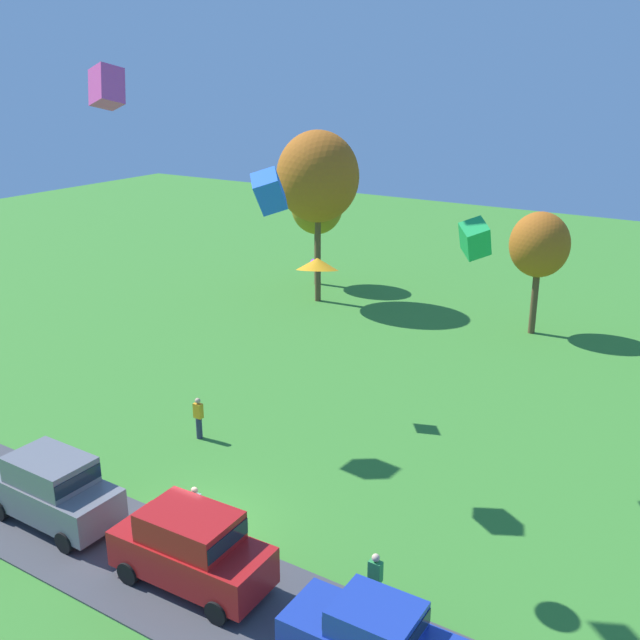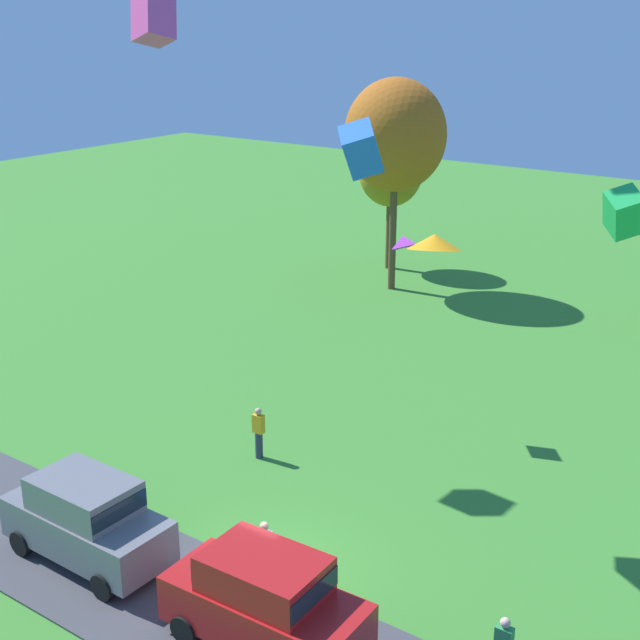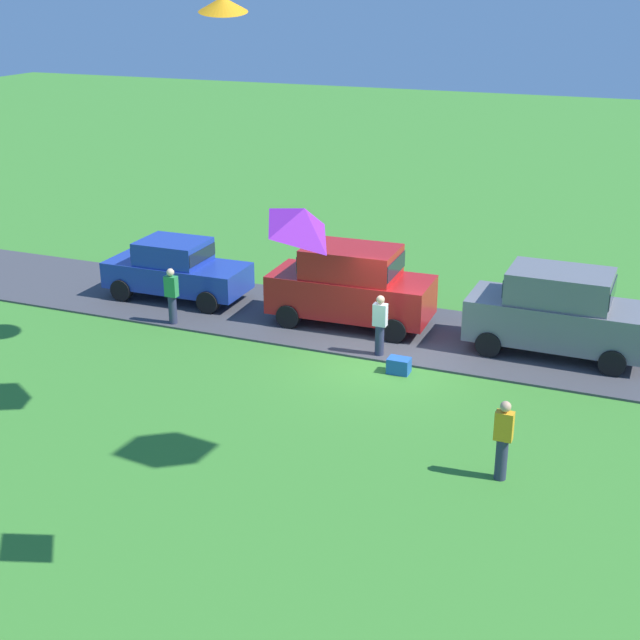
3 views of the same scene
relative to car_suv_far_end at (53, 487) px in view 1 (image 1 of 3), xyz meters
name	(u,v)px [view 1 (image 1 of 3)]	position (x,y,z in m)	size (l,w,h in m)	color
ground_plane	(199,529)	(4.09, 2.15, -1.30)	(120.00, 120.00, 0.00)	#3D842D
pavement_strip	(151,564)	(4.09, 0.03, -1.27)	(36.00, 4.40, 0.06)	#424247
car_suv_far_end	(53,487)	(0.00, 0.00, 0.00)	(4.62, 2.08, 2.28)	slate
car_suv_mid_row	(191,546)	(5.75, 0.04, 0.00)	(4.66, 2.17, 2.28)	red
car_sedan_by_flagpole	(374,636)	(11.52, -0.01, -0.25)	(4.43, 2.01, 1.84)	#1E389E
person_on_lawn	(375,581)	(10.49, 1.96, -0.42)	(0.36, 0.24, 1.71)	#2D334C
person_watching_sky	(196,511)	(4.25, 1.89, -0.42)	(0.36, 0.24, 1.71)	#2D334C
person_beside_suv	(199,418)	(0.03, 6.83, -0.42)	(0.36, 0.24, 1.71)	#2D334C
tree_lone_near	(317,206)	(-7.99, 27.81, 3.94)	(3.38, 3.38, 7.14)	brown
tree_far_right	(318,177)	(-5.89, 24.64, 6.35)	(4.92, 4.92, 10.38)	brown
tree_right_of_center	(540,245)	(7.19, 25.94, 3.60)	(3.16, 3.16, 6.68)	brown
cooler_box	(195,510)	(3.45, 2.69, -1.10)	(0.56, 0.40, 0.40)	blue
kite_box_topmost	(269,191)	(3.69, 6.81, 8.70)	(0.85, 0.85, 1.18)	blue
kite_diamond_trailing_tail	(313,263)	(2.08, 11.84, 4.99)	(0.76, 0.85, 0.38)	purple
kite_delta_mid_center	(317,264)	(7.63, 3.57, 7.52)	(1.14, 1.14, 0.33)	orange
kite_box_near_flag	(107,87)	(-3.95, 7.24, 11.83)	(0.97, 0.97, 1.36)	#EA4C9E
kite_box_high_left	(475,239)	(9.46, 10.36, 7.15)	(0.80, 0.80, 1.11)	green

